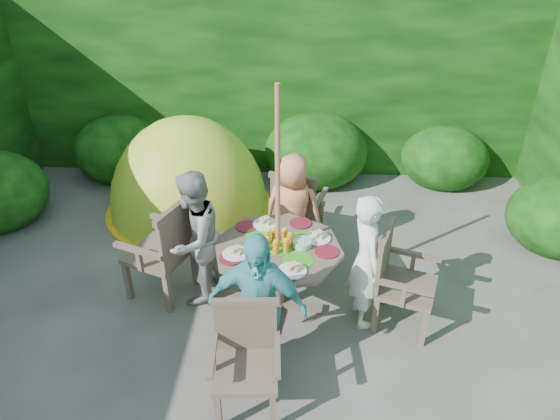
{
  "coord_description": "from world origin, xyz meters",
  "views": [
    {
      "loc": [
        0.41,
        -3.14,
        3.29
      ],
      "look_at": [
        0.21,
        0.97,
        0.85
      ],
      "focal_mm": 32.0,
      "sensor_mm": 36.0,
      "label": 1
    }
  ],
  "objects_px": {
    "garden_chair_left": "(166,249)",
    "child_right": "(366,261)",
    "patio_table": "(278,256)",
    "child_left": "(194,239)",
    "garden_chair_back": "(297,207)",
    "garden_chair_front": "(246,357)",
    "child_back": "(293,210)",
    "child_front": "(257,307)",
    "garden_chair_right": "(399,279)",
    "parasol_pole": "(278,209)",
    "dome_tent": "(191,208)"
  },
  "relations": [
    {
      "from": "garden_chair_left",
      "to": "child_right",
      "type": "distance_m",
      "value": 1.9
    },
    {
      "from": "patio_table",
      "to": "child_left",
      "type": "xyz_separation_m",
      "value": [
        -0.8,
        0.12,
        0.09
      ]
    },
    {
      "from": "garden_chair_front",
      "to": "garden_chair_back",
      "type": "bearing_deg",
      "value": 77.42
    },
    {
      "from": "child_left",
      "to": "parasol_pole",
      "type": "bearing_deg",
      "value": 101.41
    },
    {
      "from": "garden_chair_left",
      "to": "garden_chair_back",
      "type": "relative_size",
      "value": 1.11
    },
    {
      "from": "child_back",
      "to": "garden_chair_back",
      "type": "bearing_deg",
      "value": -86.4
    },
    {
      "from": "parasol_pole",
      "to": "garden_chair_left",
      "type": "height_order",
      "value": "parasol_pole"
    },
    {
      "from": "garden_chair_back",
      "to": "child_right",
      "type": "xyz_separation_m",
      "value": [
        0.64,
        -1.21,
        0.17
      ]
    },
    {
      "from": "garden_chair_right",
      "to": "child_front",
      "type": "relative_size",
      "value": 0.69
    },
    {
      "from": "patio_table",
      "to": "garden_chair_left",
      "type": "distance_m",
      "value": 1.1
    },
    {
      "from": "parasol_pole",
      "to": "garden_chair_front",
      "type": "bearing_deg",
      "value": -99.41
    },
    {
      "from": "garden_chair_right",
      "to": "garden_chair_front",
      "type": "relative_size",
      "value": 1.08
    },
    {
      "from": "garden_chair_right",
      "to": "garden_chair_back",
      "type": "bearing_deg",
      "value": 56.09
    },
    {
      "from": "child_right",
      "to": "dome_tent",
      "type": "relative_size",
      "value": 0.54
    },
    {
      "from": "parasol_pole",
      "to": "garden_chair_right",
      "type": "relative_size",
      "value": 2.38
    },
    {
      "from": "patio_table",
      "to": "garden_chair_left",
      "type": "relative_size",
      "value": 1.36
    },
    {
      "from": "patio_table",
      "to": "garden_chair_front",
      "type": "height_order",
      "value": "garden_chair_front"
    },
    {
      "from": "child_right",
      "to": "garden_chair_left",
      "type": "bearing_deg",
      "value": 71.13
    },
    {
      "from": "garden_chair_right",
      "to": "garden_chair_front",
      "type": "xyz_separation_m",
      "value": [
        -1.27,
        -0.94,
        -0.04
      ]
    },
    {
      "from": "child_front",
      "to": "dome_tent",
      "type": "height_order",
      "value": "child_front"
    },
    {
      "from": "garden_chair_left",
      "to": "garden_chair_right",
      "type": "bearing_deg",
      "value": 103.77
    },
    {
      "from": "garden_chair_right",
      "to": "patio_table",
      "type": "bearing_deg",
      "value": 101.16
    },
    {
      "from": "garden_chair_front",
      "to": "child_left",
      "type": "xyz_separation_m",
      "value": [
        -0.61,
        1.21,
        0.22
      ]
    },
    {
      "from": "child_left",
      "to": "child_back",
      "type": "relative_size",
      "value": 1.09
    },
    {
      "from": "parasol_pole",
      "to": "garden_chair_front",
      "type": "xyz_separation_m",
      "value": [
        -0.18,
        -1.09,
        -0.64
      ]
    },
    {
      "from": "garden_chair_right",
      "to": "garden_chair_back",
      "type": "xyz_separation_m",
      "value": [
        -0.94,
        1.24,
        -0.01
      ]
    },
    {
      "from": "garden_chair_front",
      "to": "child_right",
      "type": "height_order",
      "value": "child_right"
    },
    {
      "from": "garden_chair_front",
      "to": "child_right",
      "type": "bearing_deg",
      "value": 41.12
    },
    {
      "from": "garden_chair_right",
      "to": "child_right",
      "type": "bearing_deg",
      "value": 103.28
    },
    {
      "from": "parasol_pole",
      "to": "child_front",
      "type": "bearing_deg",
      "value": -98.57
    },
    {
      "from": "garden_chair_front",
      "to": "child_left",
      "type": "distance_m",
      "value": 1.37
    },
    {
      "from": "garden_chair_back",
      "to": "child_right",
      "type": "distance_m",
      "value": 1.38
    },
    {
      "from": "child_back",
      "to": "garden_chair_right",
      "type": "bearing_deg",
      "value": 145.94
    },
    {
      "from": "child_front",
      "to": "garden_chair_front",
      "type": "bearing_deg",
      "value": -94.28
    },
    {
      "from": "patio_table",
      "to": "garden_chair_right",
      "type": "bearing_deg",
      "value": -7.84
    },
    {
      "from": "parasol_pole",
      "to": "child_front",
      "type": "relative_size",
      "value": 1.63
    },
    {
      "from": "child_left",
      "to": "child_front",
      "type": "bearing_deg",
      "value": 56.41
    },
    {
      "from": "child_back",
      "to": "dome_tent",
      "type": "height_order",
      "value": "child_back"
    },
    {
      "from": "garden_chair_right",
      "to": "child_back",
      "type": "relative_size",
      "value": 0.74
    },
    {
      "from": "parasol_pole",
      "to": "child_right",
      "type": "distance_m",
      "value": 0.92
    },
    {
      "from": "garden_chair_back",
      "to": "child_left",
      "type": "distance_m",
      "value": 1.37
    },
    {
      "from": "garden_chair_back",
      "to": "garden_chair_front",
      "type": "height_order",
      "value": "garden_chair_back"
    },
    {
      "from": "garden_chair_front",
      "to": "child_front",
      "type": "bearing_deg",
      "value": 74.5
    },
    {
      "from": "garden_chair_left",
      "to": "garden_chair_front",
      "type": "bearing_deg",
      "value": 57.6
    },
    {
      "from": "parasol_pole",
      "to": "garden_chair_right",
      "type": "distance_m",
      "value": 1.26
    },
    {
      "from": "garden_chair_left",
      "to": "child_back",
      "type": "relative_size",
      "value": 0.81
    },
    {
      "from": "garden_chair_left",
      "to": "child_right",
      "type": "bearing_deg",
      "value": 103.46
    },
    {
      "from": "patio_table",
      "to": "child_back",
      "type": "height_order",
      "value": "child_back"
    },
    {
      "from": "parasol_pole",
      "to": "child_front",
      "type": "distance_m",
      "value": 0.91
    },
    {
      "from": "child_left",
      "to": "child_front",
      "type": "relative_size",
      "value": 1.01
    }
  ]
}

